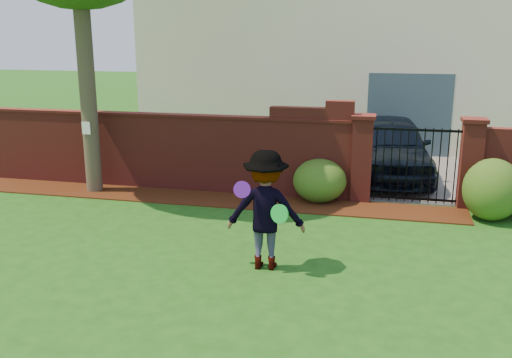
% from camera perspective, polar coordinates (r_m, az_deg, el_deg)
% --- Properties ---
extents(ground, '(80.00, 80.00, 0.01)m').
position_cam_1_polar(ground, '(9.21, -6.14, -8.29)').
color(ground, '#1D5314').
rests_on(ground, ground).
extents(mulch_bed, '(11.10, 1.08, 0.03)m').
position_cam_1_polar(mulch_bed, '(12.47, -5.29, -1.97)').
color(mulch_bed, '#38180A').
rests_on(mulch_bed, ground).
extents(brick_wall, '(8.70, 0.31, 2.16)m').
position_cam_1_polar(brick_wall, '(13.21, -8.87, 2.94)').
color(brick_wall, maroon).
rests_on(brick_wall, ground).
extents(pillar_left, '(0.50, 0.50, 1.88)m').
position_cam_1_polar(pillar_left, '(12.29, 10.62, 2.12)').
color(pillar_left, maroon).
rests_on(pillar_left, ground).
extents(pillar_right, '(0.50, 0.50, 1.88)m').
position_cam_1_polar(pillar_right, '(12.40, 20.82, 1.52)').
color(pillar_right, maroon).
rests_on(pillar_right, ground).
extents(iron_gate, '(1.78, 0.03, 1.60)m').
position_cam_1_polar(iron_gate, '(12.32, 15.71, 1.36)').
color(iron_gate, black).
rests_on(iron_gate, ground).
extents(driveway, '(3.20, 8.00, 0.01)m').
position_cam_1_polar(driveway, '(16.40, 14.97, 1.61)').
color(driveway, slate).
rests_on(driveway, ground).
extents(house, '(12.40, 6.40, 6.30)m').
position_cam_1_polar(house, '(20.08, 7.95, 13.38)').
color(house, '#F4EBCD').
rests_on(house, ground).
extents(car, '(2.28, 4.65, 1.53)m').
position_cam_1_polar(car, '(14.37, 13.48, 3.00)').
color(car, black).
rests_on(car, ground).
extents(paper_notice, '(0.20, 0.01, 0.28)m').
position_cam_1_polar(paper_notice, '(13.09, -16.76, 4.94)').
color(paper_notice, white).
rests_on(paper_notice, tree).
extents(shrub_left, '(1.15, 1.15, 0.94)m').
position_cam_1_polar(shrub_left, '(12.20, 6.43, -0.16)').
color(shrub_left, '#265519').
rests_on(shrub_left, ground).
extents(shrub_middle, '(1.11, 1.11, 1.22)m').
position_cam_1_polar(shrub_middle, '(11.84, 22.70, -1.00)').
color(shrub_middle, '#265519').
rests_on(shrub_middle, ground).
extents(man, '(1.25, 0.78, 1.86)m').
position_cam_1_polar(man, '(8.61, 0.92, -3.21)').
color(man, gray).
rests_on(man, ground).
extents(frisbee_purple, '(0.26, 0.15, 0.25)m').
position_cam_1_polar(frisbee_purple, '(8.32, -1.43, -1.06)').
color(frisbee_purple, purple).
rests_on(frisbee_purple, man).
extents(frisbee_green, '(0.30, 0.16, 0.29)m').
position_cam_1_polar(frisbee_green, '(8.32, 2.39, -3.52)').
color(frisbee_green, green).
rests_on(frisbee_green, man).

